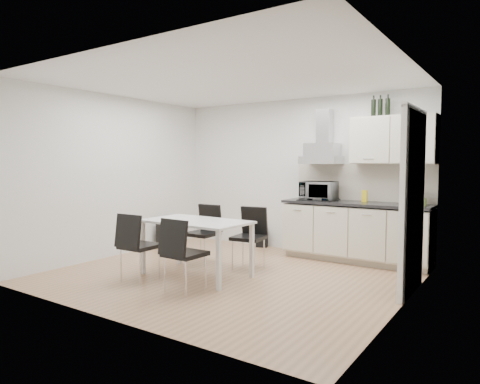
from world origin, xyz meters
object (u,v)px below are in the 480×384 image
object	(u,v)px
kitchenette	(359,208)
floor_speaker	(262,238)
chair_near_right	(185,255)
chair_far_left	(202,234)
dining_table	(196,226)
chair_near_left	(140,247)
chair_far_right	(248,239)
guitar_amp	(168,234)

from	to	relation	value
kitchenette	floor_speaker	world-z (taller)	kitchenette
floor_speaker	chair_near_right	bearing A→B (deg)	-99.19
chair_far_left	chair_near_right	distance (m)	1.42
dining_table	chair_far_left	size ratio (longest dim) A/B	1.63
kitchenette	chair_near_left	xyz separation A→B (m)	(-1.98, -2.61, -0.39)
chair_far_right	dining_table	bearing A→B (deg)	53.19
dining_table	guitar_amp	bearing A→B (deg)	144.98
chair_far_left	chair_far_right	world-z (taller)	same
chair_far_left	guitar_amp	size ratio (longest dim) A/B	1.58
chair_far_right	chair_near_right	bearing A→B (deg)	80.76
chair_far_right	chair_near_right	distance (m)	1.32
kitchenette	chair_near_right	bearing A→B (deg)	-114.17
chair_far_right	floor_speaker	bearing A→B (deg)	-73.39
chair_near_left	guitar_amp	distance (m)	2.33
kitchenette	chair_near_right	world-z (taller)	kitchenette
chair_near_left	chair_near_right	distance (m)	0.79
chair_far_left	chair_near_right	xyz separation A→B (m)	(0.73, -1.22, 0.00)
guitar_amp	floor_speaker	distance (m)	1.73
guitar_amp	floor_speaker	bearing A→B (deg)	11.68
chair_far_right	floor_speaker	distance (m)	1.66
kitchenette	guitar_amp	xyz separation A→B (m)	(-3.31, -0.71, -0.62)
chair_near_left	chair_near_right	xyz separation A→B (m)	(0.79, -0.03, 0.00)
chair_near_left	chair_far_right	bearing A→B (deg)	55.48
chair_near_left	guitar_amp	size ratio (longest dim) A/B	1.58
kitchenette	chair_far_left	distance (m)	2.42
chair_far_left	guitar_amp	xyz separation A→B (m)	(-1.39, 0.71, -0.22)
chair_far_right	guitar_amp	world-z (taller)	chair_far_right
chair_far_right	chair_near_right	size ratio (longest dim) A/B	1.00
chair_near_left	guitar_amp	world-z (taller)	chair_near_left
chair_far_right	chair_near_left	xyz separation A→B (m)	(-0.83, -1.28, 0.00)
chair_far_left	chair_near_left	distance (m)	1.19
chair_far_right	guitar_amp	bearing A→B (deg)	-23.59
chair_far_right	chair_far_left	bearing A→B (deg)	-0.58
chair_near_left	chair_near_right	world-z (taller)	same
kitchenette	guitar_amp	bearing A→B (deg)	-167.93
kitchenette	chair_near_right	size ratio (longest dim) A/B	2.86
kitchenette	chair_far_right	xyz separation A→B (m)	(-1.15, -1.33, -0.39)
chair_far_left	chair_far_right	distance (m)	0.77
chair_far_left	guitar_amp	distance (m)	1.58
kitchenette	dining_table	xyz separation A→B (m)	(-1.53, -2.02, -0.16)
floor_speaker	kitchenette	bearing A→B (deg)	-27.09
kitchenette	chair_near_left	size ratio (longest dim) A/B	2.86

